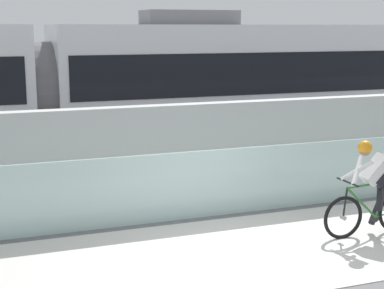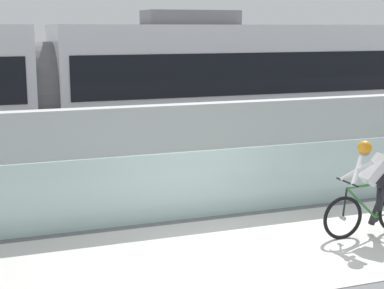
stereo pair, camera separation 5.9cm
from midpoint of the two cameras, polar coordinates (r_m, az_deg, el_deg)
The scene contains 8 objects.
ground_plane at distance 9.25m, azimuth 4.69°, elevation -10.34°, with size 200.00×200.00×0.00m, color slate.
bike_path_deck at distance 9.24m, azimuth 4.69°, elevation -10.31°, with size 32.00×3.20×0.01m, color silver.
glass_parapet at distance 10.68m, azimuth 0.63°, elevation -3.87°, with size 32.00×0.05×1.23m, color silver.
concrete_barrier_wall at distance 12.27m, azimuth -2.30°, elevation -0.44°, with size 32.00×0.36×1.84m, color silver.
tram_rail_near at distance 14.80m, azimuth -5.17°, elevation -2.09°, with size 32.00×0.08×0.01m, color #595654.
tram_rail_far at distance 16.16m, azimuth -6.46°, elevation -0.99°, with size 32.00×0.08×0.01m, color #595654.
tram at distance 14.82m, azimuth -14.02°, elevation 5.05°, with size 22.56×2.54×3.81m.
cyclist_on_bike at distance 10.17m, azimuth 17.02°, elevation -4.16°, with size 1.77×0.58×1.61m.
Camera 2 is at (-3.57, -7.83, 3.38)m, focal length 55.68 mm.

